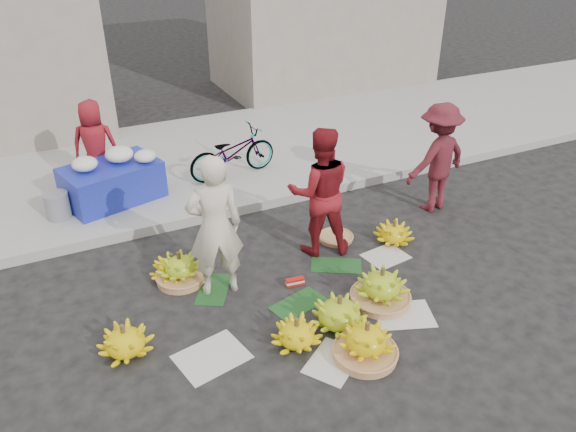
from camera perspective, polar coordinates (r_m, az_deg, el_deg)
name	(u,v)px	position (r m, az deg, el deg)	size (l,w,h in m)	color
ground	(298,292)	(6.83, 1.05, -7.76)	(80.00, 80.00, 0.00)	black
curb	(233,208)	(8.50, -5.57, 0.79)	(40.00, 0.25, 0.15)	#98958F
sidewalk	(192,159)	(10.32, -9.70, 5.74)	(40.00, 4.00, 0.12)	#98958F
newspaper_scatter	(331,332)	(6.29, 4.37, -11.69)	(3.20, 1.80, 0.00)	silver
banana_leaves	(284,285)	(6.94, -0.43, -7.05)	(2.00, 1.00, 0.00)	#16421A
banana_bunch_0	(125,341)	(6.17, -16.25, -12.06)	(0.58, 0.58, 0.36)	yellow
banana_bunch_1	(297,333)	(6.04, 0.87, -11.83)	(0.67, 0.67, 0.34)	yellow
banana_bunch_2	(366,342)	(5.92, 7.93, -12.59)	(0.66, 0.66, 0.45)	#AE7449
banana_bunch_3	(339,312)	(6.27, 5.22, -9.73)	(0.83, 0.83, 0.40)	#83A918
banana_bunch_4	(381,287)	(6.66, 9.45, -7.15)	(0.73, 0.73, 0.47)	#AE7449
banana_bunch_5	(394,232)	(7.86, 10.69, -1.65)	(0.62, 0.62, 0.33)	yellow
banana_bunch_6	(180,269)	(7.05, -10.91, -5.31)	(0.60, 0.60, 0.42)	#AE7449
banana_bunch_7	(172,267)	(7.17, -11.69, -5.06)	(0.68, 0.68, 0.33)	yellow
basket_spare	(336,238)	(7.85, 4.88, -2.22)	(0.46, 0.46, 0.05)	#AE7449
incense_stack	(295,282)	(6.92, 0.71, -6.69)	(0.23, 0.07, 0.09)	#B41713
vendor_cream	(215,227)	(6.44, -7.45, -1.09)	(0.65, 0.42, 1.77)	beige
vendor_red	(320,192)	(7.20, 3.25, 2.47)	(0.85, 0.66, 1.74)	maroon
man_striped	(438,158)	(8.57, 14.96, 5.72)	(1.07, 0.62, 1.66)	maroon
flower_table	(113,180)	(8.88, -17.40, 3.52)	(1.56, 1.20, 0.80)	#18219C
grey_bucket	(58,206)	(8.69, -22.36, 0.98)	(0.34, 0.34, 0.39)	slate
flower_vendor	(95,145)	(9.25, -19.01, 6.86)	(0.69, 0.45, 1.42)	maroon
bicycle	(232,153)	(9.29, -5.67, 6.42)	(1.53, 0.53, 0.80)	gray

